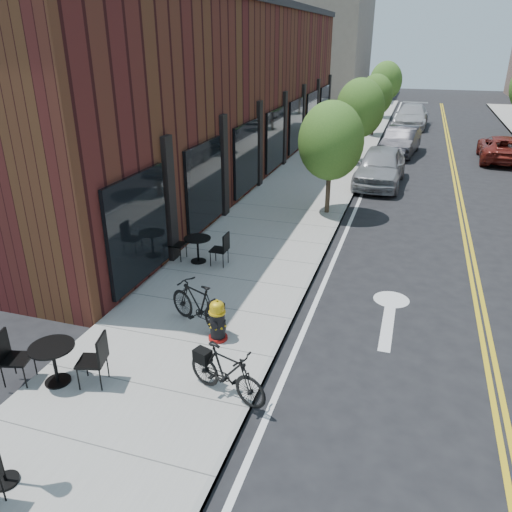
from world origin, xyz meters
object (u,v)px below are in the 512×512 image
(bistro_set_b, at_px, (54,359))
(parked_car_a, at_px, (380,166))
(bicycle_right, at_px, (227,372))
(parked_car_far, at_px, (502,149))
(parked_car_b, at_px, (401,141))
(bicycle_left, at_px, (198,304))
(bistro_set_c, at_px, (198,246))
(parked_car_c, at_px, (411,116))
(fire_hydrant, at_px, (217,321))

(bistro_set_b, xyz_separation_m, parked_car_a, (4.28, 15.56, 0.18))
(bicycle_right, relative_size, parked_car_far, 0.35)
(bistro_set_b, relative_size, parked_car_b, 0.42)
(parked_car_far, bearing_deg, parked_car_a, 51.11)
(parked_car_far, bearing_deg, bicycle_right, 74.18)
(bistro_set_b, height_order, parked_car_a, parked_car_a)
(bicycle_left, distance_m, bistro_set_c, 3.32)
(bicycle_right, height_order, bistro_set_b, bistro_set_b)
(parked_car_b, relative_size, parked_car_far, 0.96)
(parked_car_c, bearing_deg, parked_car_far, -60.86)
(fire_hydrant, xyz_separation_m, bicycle_right, (0.81, -1.60, 0.06))
(fire_hydrant, relative_size, parked_car_b, 0.20)
(parked_car_b, bearing_deg, fire_hydrant, -90.72)
(bistro_set_c, distance_m, parked_car_a, 10.75)
(fire_hydrant, distance_m, bicycle_right, 1.79)
(parked_car_a, distance_m, parked_car_far, 8.46)
(bicycle_left, bearing_deg, parked_car_far, -178.25)
(bicycle_left, distance_m, bistro_set_b, 3.02)
(bicycle_right, bearing_deg, bistro_set_c, 47.01)
(fire_hydrant, height_order, parked_car_c, parked_car_c)
(parked_car_a, distance_m, parked_car_b, 6.48)
(bistro_set_b, relative_size, parked_car_c, 0.35)
(parked_car_b, bearing_deg, bistro_set_b, -95.59)
(bicycle_right, relative_size, bistro_set_c, 0.96)
(bicycle_right, height_order, parked_car_far, parked_car_far)
(bicycle_right, bearing_deg, bicycle_left, 53.46)
(fire_hydrant, xyz_separation_m, bistro_set_b, (-2.21, -2.16, 0.07))
(fire_hydrant, relative_size, bicycle_right, 0.56)
(parked_car_b, height_order, parked_car_c, parked_car_c)
(parked_car_a, relative_size, parked_car_b, 1.06)
(bicycle_right, height_order, bistro_set_c, bicycle_right)
(bicycle_right, relative_size, bistro_set_b, 0.87)
(parked_car_c, height_order, parked_car_far, parked_car_c)
(bistro_set_b, distance_m, parked_car_c, 31.90)
(bicycle_right, xyz_separation_m, parked_car_c, (2.06, 30.93, 0.16))
(fire_hydrant, height_order, parked_car_b, parked_car_b)
(bicycle_left, bearing_deg, parked_car_a, -167.01)
(bistro_set_c, height_order, parked_car_far, parked_car_far)
(fire_hydrant, distance_m, parked_car_far, 21.21)
(fire_hydrant, relative_size, bistro_set_c, 0.53)
(bicycle_left, distance_m, parked_car_a, 13.28)
(fire_hydrant, xyz_separation_m, parked_car_a, (2.06, 13.39, 0.25))
(bistro_set_c, bearing_deg, bicycle_left, -65.49)
(bicycle_right, bearing_deg, parked_car_a, 13.57)
(fire_hydrant, relative_size, bistro_set_b, 0.48)
(parked_car_a, xyz_separation_m, parked_car_far, (5.50, 6.42, -0.16))
(bistro_set_c, height_order, parked_car_c, parked_car_c)
(bistro_set_c, xyz_separation_m, parked_car_c, (4.80, 25.91, 0.19))
(bistro_set_b, bearing_deg, bicycle_right, -4.34)
(bicycle_left, height_order, bistro_set_b, bicycle_left)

